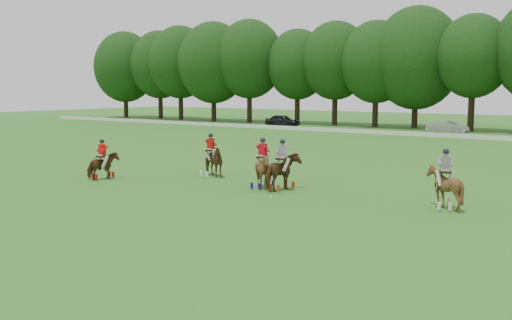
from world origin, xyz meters
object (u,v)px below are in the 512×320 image
Objects in this scene: polo_red_b at (211,161)px; polo_red_c at (263,170)px; polo_stripe_b at (444,187)px; polo_ball at (271,197)px; car_left at (283,120)px; polo_stripe_a at (282,172)px; polo_red_a at (103,165)px; car_mid at (447,127)px.

polo_red_c reaches higher than polo_red_b.
polo_ball is (-6.78, -2.24, -0.83)m from polo_stripe_b.
polo_ball is (24.83, -39.80, -0.70)m from car_left.
polo_stripe_b is at bearing -146.72° from car_left.
polo_red_b reaches higher than polo_ball.
polo_red_b is 26.25× the size of polo_ball.
polo_red_a is at bearing -164.02° from polo_stripe_a.
polo_red_b reaches higher than car_left.
polo_red_a reaches higher than car_left.
polo_red_b is at bearing -159.68° from car_left.
polo_stripe_a is 2.23m from polo_ball.
car_left is at bearing 121.33° from polo_red_c.
polo_red_b is at bearing 151.85° from polo_ball.
car_left is 44.90m from polo_stripe_a.
polo_stripe_b is (8.47, 0.46, -0.02)m from polo_red_c.
polo_ball is at bearing -167.94° from car_mid.
polo_red_c reaches higher than car_left.
polo_red_a is 9.84m from polo_stripe_a.
polo_red_a reaches higher than car_mid.
car_left is at bearing 130.09° from polo_stripe_b.
polo_red_a reaches higher than polo_ball.
polo_stripe_a reaches higher than polo_red_b.
car_mid is 40.05m from polo_ball.
polo_red_c reaches higher than polo_ball.
car_left is 20.42m from car_mid.
polo_stripe_a reaches higher than polo_ball.
car_left is at bearing 109.91° from polo_red_a.
polo_stripe_b reaches higher than polo_ball.
polo_red_a is 17.19m from polo_stripe_b.
car_left is 1.80× the size of polo_stripe_a.
car_mid is 1.73× the size of polo_stripe_a.
polo_stripe_b is (7.46, 0.29, -0.01)m from polo_stripe_a.
polo_stripe_a reaches higher than polo_red_a.
polo_red_c is at bearing 133.44° from polo_ball.
car_left is 44.51m from polo_red_c.
polo_stripe_b reaches higher than polo_red_b.
polo_stripe_b is 7.19m from polo_ball.
car_mid is at bearing 81.96° from polo_red_a.
polo_stripe_a is at bearing 109.33° from polo_ball.
polo_red_c is (8.46, 2.54, 0.14)m from polo_red_a.
polo_stripe_b reaches higher than car_mid.
polo_red_a is (-5.73, -40.56, 0.07)m from car_mid.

